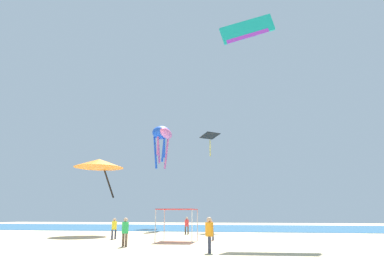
# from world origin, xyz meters

# --- Properties ---
(ground) EXTENTS (110.00, 110.00, 0.10)m
(ground) POSITION_xyz_m (0.00, 0.00, -0.05)
(ground) COLOR #D1BA8C
(ocean_strip) EXTENTS (110.00, 23.61, 0.03)m
(ocean_strip) POSITION_xyz_m (0.00, 28.35, 0.01)
(ocean_strip) COLOR #28608C
(ocean_strip) RESTS_ON ground
(canopy_tent) EXTENTS (2.79, 2.73, 2.39)m
(canopy_tent) POSITION_xyz_m (-2.69, 3.31, 2.25)
(canopy_tent) COLOR #B2B2B7
(canopy_tent) RESTS_ON ground
(person_near_tent) EXTENTS (0.40, 0.40, 1.69)m
(person_near_tent) POSITION_xyz_m (-8.30, 4.61, 0.99)
(person_near_tent) COLOR #33384C
(person_near_tent) RESTS_ON ground
(person_leftmost) EXTENTS (0.41, 0.37, 1.57)m
(person_leftmost) POSITION_xyz_m (-0.27, 4.82, 0.92)
(person_leftmost) COLOR #33384C
(person_leftmost) RESTS_ON ground
(person_central) EXTENTS (0.42, 0.42, 1.79)m
(person_central) POSITION_xyz_m (-5.13, -1.24, 1.05)
(person_central) COLOR brown
(person_central) RESTS_ON ground
(person_rightmost) EXTENTS (0.44, 0.40, 1.70)m
(person_rightmost) POSITION_xyz_m (-3.55, 12.02, 1.00)
(person_rightmost) COLOR brown
(person_rightmost) RESTS_ON ground
(person_far_shore) EXTENTS (0.44, 0.50, 1.86)m
(person_far_shore) POSITION_xyz_m (0.55, -3.61, 1.09)
(person_far_shore) COLOR #33384C
(person_far_shore) RESTS_ON ground
(kite_inflatable_pink) EXTENTS (1.48, 4.43, 1.65)m
(kite_inflatable_pink) POSITION_xyz_m (-8.27, 21.38, 13.03)
(kite_inflatable_pink) COLOR pink
(kite_diamond_black) EXTENTS (2.82, 2.82, 2.95)m
(kite_diamond_black) POSITION_xyz_m (-1.81, 18.94, 11.69)
(kite_diamond_black) COLOR black
(kite_octopus_blue) EXTENTS (3.71, 3.71, 6.83)m
(kite_octopus_blue) POSITION_xyz_m (-10.47, 27.01, 14.21)
(kite_octopus_blue) COLOR blue
(kite_delta_orange) EXTENTS (5.33, 5.33, 3.91)m
(kite_delta_orange) POSITION_xyz_m (-12.38, 9.57, 7.10)
(kite_delta_orange) COLOR orange
(kite_parafoil_teal) EXTENTS (5.40, 1.94, 3.37)m
(kite_parafoil_teal) POSITION_xyz_m (3.32, 6.64, 19.28)
(kite_parafoil_teal) COLOR teal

